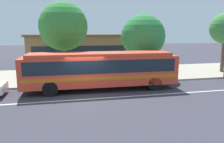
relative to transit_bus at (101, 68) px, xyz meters
name	(u,v)px	position (x,y,z in m)	size (l,w,h in m)	color
ground_plane	(86,96)	(-1.24, -1.37, -1.56)	(120.00, 120.00, 0.00)	#36343F
sidewalk_slab	(79,75)	(-1.24, 5.35, -1.50)	(60.00, 8.00, 0.12)	#A29887
lane_stripe_center	(87,99)	(-1.24, -2.17, -1.55)	(56.00, 0.16, 0.01)	silver
transit_bus	(101,68)	(0.00, 0.00, 0.00)	(10.86, 2.66, 2.67)	red
pedestrian_waiting_near_sign	(159,67)	(5.52, 2.31, -0.43)	(0.48, 0.48, 1.72)	#726150
pedestrian_walking_along_curb	(141,68)	(3.78, 1.91, -0.44)	(0.48, 0.48, 1.70)	#2A2648
bus_stop_sign	(151,61)	(4.68, 2.05, 0.15)	(0.08, 0.44, 2.47)	gray
street_tree_near_stop	(63,27)	(-2.48, 3.62, 2.98)	(4.01, 4.01, 6.45)	brown
street_tree_mid_block	(143,36)	(4.46, 3.54, 2.15)	(3.93, 3.93, 5.56)	brown
station_building	(92,50)	(1.00, 12.19, 0.37)	(15.22, 7.46, 3.84)	brown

